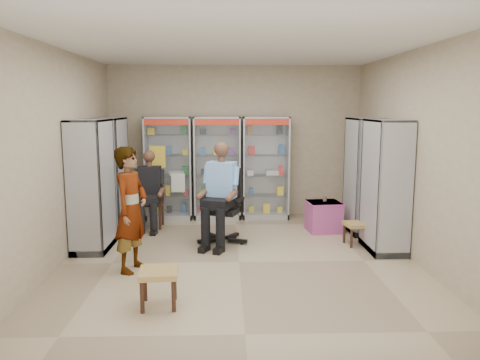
{
  "coord_description": "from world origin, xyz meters",
  "views": [
    {
      "loc": [
        -0.18,
        -6.39,
        2.18
      ],
      "look_at": [
        0.04,
        0.7,
        1.07
      ],
      "focal_mm": 35.0,
      "sensor_mm": 36.0,
      "label": 1
    }
  ],
  "objects_px": {
    "cabinet_right_near": "(385,186)",
    "cabinet_left_near": "(92,186)",
    "cabinet_back_mid": "(217,168)",
    "cabinet_back_right": "(266,168)",
    "woven_stool_a": "(356,234)",
    "woven_stool_b": "(159,288)",
    "cabinet_back_left": "(169,168)",
    "office_chair": "(222,206)",
    "cabinet_right_far": "(364,176)",
    "standing_man": "(131,210)",
    "pink_trunk": "(324,216)",
    "cabinet_left_far": "(110,175)",
    "seated_shopkeeper": "(222,197)",
    "wooden_chair": "(151,202)"
  },
  "relations": [
    {
      "from": "cabinet_right_near",
      "to": "cabinet_left_near",
      "type": "relative_size",
      "value": 1.0
    },
    {
      "from": "cabinet_back_mid",
      "to": "cabinet_back_right",
      "type": "bearing_deg",
      "value": 0.0
    },
    {
      "from": "woven_stool_a",
      "to": "woven_stool_b",
      "type": "distance_m",
      "value": 3.61
    },
    {
      "from": "cabinet_back_left",
      "to": "office_chair",
      "type": "bearing_deg",
      "value": -58.77
    },
    {
      "from": "cabinet_right_far",
      "to": "office_chair",
      "type": "relative_size",
      "value": 1.65
    },
    {
      "from": "cabinet_right_far",
      "to": "cabinet_back_right",
      "type": "bearing_deg",
      "value": 55.27
    },
    {
      "from": "woven_stool_b",
      "to": "standing_man",
      "type": "bearing_deg",
      "value": 113.74
    },
    {
      "from": "cabinet_right_far",
      "to": "pink_trunk",
      "type": "height_order",
      "value": "cabinet_right_far"
    },
    {
      "from": "cabinet_back_left",
      "to": "cabinet_left_near",
      "type": "bearing_deg",
      "value": -114.61
    },
    {
      "from": "cabinet_left_far",
      "to": "woven_stool_a",
      "type": "xyz_separation_m",
      "value": [
        4.13,
        -1.01,
        -0.82
      ]
    },
    {
      "from": "cabinet_left_far",
      "to": "pink_trunk",
      "type": "bearing_deg",
      "value": 87.64
    },
    {
      "from": "cabinet_back_right",
      "to": "cabinet_right_far",
      "type": "bearing_deg",
      "value": -34.73
    },
    {
      "from": "cabinet_right_near",
      "to": "cabinet_left_far",
      "type": "height_order",
      "value": "same"
    },
    {
      "from": "cabinet_left_far",
      "to": "cabinet_back_left",
      "type": "bearing_deg",
      "value": 135.0
    },
    {
      "from": "cabinet_right_far",
      "to": "cabinet_left_far",
      "type": "height_order",
      "value": "same"
    },
    {
      "from": "cabinet_right_near",
      "to": "seated_shopkeeper",
      "type": "relative_size",
      "value": 1.3
    },
    {
      "from": "seated_shopkeeper",
      "to": "standing_man",
      "type": "height_order",
      "value": "standing_man"
    },
    {
      "from": "woven_stool_b",
      "to": "standing_man",
      "type": "relative_size",
      "value": 0.25
    },
    {
      "from": "cabinet_right_near",
      "to": "pink_trunk",
      "type": "xyz_separation_m",
      "value": [
        -0.68,
        1.14,
        -0.73
      ]
    },
    {
      "from": "wooden_chair",
      "to": "woven_stool_a",
      "type": "bearing_deg",
      "value": -19.37
    },
    {
      "from": "cabinet_left_near",
      "to": "seated_shopkeeper",
      "type": "height_order",
      "value": "cabinet_left_near"
    },
    {
      "from": "cabinet_back_left",
      "to": "wooden_chair",
      "type": "xyz_separation_m",
      "value": [
        -0.25,
        -0.73,
        -0.53
      ]
    },
    {
      "from": "cabinet_right_near",
      "to": "wooden_chair",
      "type": "bearing_deg",
      "value": 68.36
    },
    {
      "from": "cabinet_right_far",
      "to": "standing_man",
      "type": "distance_m",
      "value": 4.13
    },
    {
      "from": "cabinet_back_right",
      "to": "woven_stool_b",
      "type": "height_order",
      "value": "cabinet_back_right"
    },
    {
      "from": "cabinet_left_near",
      "to": "woven_stool_a",
      "type": "xyz_separation_m",
      "value": [
        4.13,
        0.09,
        -0.82
      ]
    },
    {
      "from": "cabinet_left_far",
      "to": "seated_shopkeeper",
      "type": "xyz_separation_m",
      "value": [
        1.99,
        -0.86,
        -0.23
      ]
    },
    {
      "from": "cabinet_back_right",
      "to": "cabinet_left_near",
      "type": "xyz_separation_m",
      "value": [
        -2.83,
        -2.03,
        0.0
      ]
    },
    {
      "from": "cabinet_left_near",
      "to": "standing_man",
      "type": "height_order",
      "value": "cabinet_left_near"
    },
    {
      "from": "woven_stool_b",
      "to": "cabinet_left_far",
      "type": "bearing_deg",
      "value": 111.79
    },
    {
      "from": "pink_trunk",
      "to": "standing_man",
      "type": "xyz_separation_m",
      "value": [
        -2.99,
        -1.93,
        0.57
      ]
    },
    {
      "from": "cabinet_back_left",
      "to": "woven_stool_b",
      "type": "bearing_deg",
      "value": -84.9
    },
    {
      "from": "cabinet_back_left",
      "to": "cabinet_left_near",
      "type": "relative_size",
      "value": 1.0
    },
    {
      "from": "cabinet_back_right",
      "to": "woven_stool_a",
      "type": "bearing_deg",
      "value": -56.21
    },
    {
      "from": "cabinet_back_mid",
      "to": "cabinet_right_near",
      "type": "height_order",
      "value": "same"
    },
    {
      "from": "cabinet_left_far",
      "to": "seated_shopkeeper",
      "type": "distance_m",
      "value": 2.18
    },
    {
      "from": "cabinet_left_far",
      "to": "office_chair",
      "type": "relative_size",
      "value": 1.65
    },
    {
      "from": "cabinet_right_far",
      "to": "cabinet_left_far",
      "type": "xyz_separation_m",
      "value": [
        -4.46,
        0.2,
        0.0
      ]
    },
    {
      "from": "cabinet_left_far",
      "to": "woven_stool_a",
      "type": "relative_size",
      "value": 5.49
    },
    {
      "from": "cabinet_back_right",
      "to": "cabinet_right_far",
      "type": "height_order",
      "value": "same"
    },
    {
      "from": "woven_stool_a",
      "to": "cabinet_right_near",
      "type": "bearing_deg",
      "value": -41.04
    },
    {
      "from": "cabinet_right_near",
      "to": "office_chair",
      "type": "distance_m",
      "value": 2.55
    },
    {
      "from": "cabinet_right_near",
      "to": "woven_stool_b",
      "type": "relative_size",
      "value": 4.81
    },
    {
      "from": "cabinet_right_far",
      "to": "cabinet_left_far",
      "type": "relative_size",
      "value": 1.0
    },
    {
      "from": "cabinet_right_far",
      "to": "cabinet_left_far",
      "type": "distance_m",
      "value": 4.46
    },
    {
      "from": "cabinet_back_mid",
      "to": "cabinet_left_far",
      "type": "relative_size",
      "value": 1.0
    },
    {
      "from": "cabinet_right_far",
      "to": "cabinet_right_near",
      "type": "relative_size",
      "value": 1.0
    },
    {
      "from": "cabinet_right_near",
      "to": "standing_man",
      "type": "height_order",
      "value": "cabinet_right_near"
    },
    {
      "from": "standing_man",
      "to": "cabinet_back_right",
      "type": "bearing_deg",
      "value": -16.0
    },
    {
      "from": "cabinet_left_near",
      "to": "seated_shopkeeper",
      "type": "distance_m",
      "value": 2.01
    }
  ]
}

